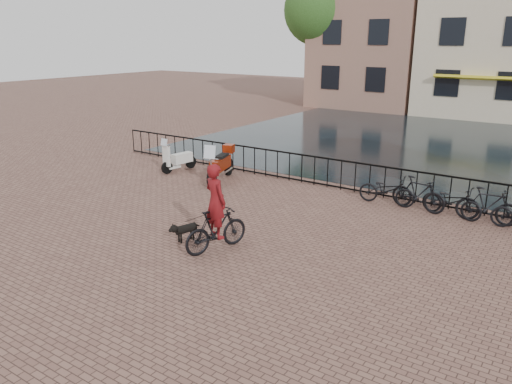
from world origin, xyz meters
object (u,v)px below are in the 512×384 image
Objects in this scene: dog at (186,231)px; cyclist at (216,213)px; scooter at (179,153)px; motorcycle at (220,160)px.

cyclist is at bearing 17.51° from dog.
dog is at bearing -37.89° from scooter.
dog is at bearing -77.28° from motorcycle.
dog is 6.99m from scooter.
scooter is at bearing 152.14° from dog.
motorcycle is at bearing 137.21° from dog.
motorcycle is 1.42× the size of scooter.
cyclist is 3.06× the size of dog.
dog is 5.52m from motorcycle.
scooter is (-5.85, 5.00, -0.26)m from cyclist.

